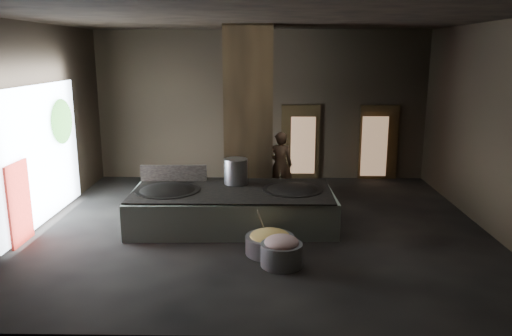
{
  "coord_description": "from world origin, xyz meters",
  "views": [
    {
      "loc": [
        0.12,
        -10.71,
        3.85
      ],
      "look_at": [
        -0.09,
        0.45,
        1.25
      ],
      "focal_mm": 35.0,
      "sensor_mm": 36.0,
      "label": 1
    }
  ],
  "objects_px": {
    "wok_right": "(292,193)",
    "cook": "(280,165)",
    "meat_basin": "(282,254)",
    "veg_basin": "(270,245)",
    "stock_pot": "(236,171)",
    "hearth_platform": "(232,208)",
    "wok_left": "(168,194)"
  },
  "relations": [
    {
      "from": "wok_right",
      "to": "wok_left",
      "type": "bearing_deg",
      "value": -177.95
    },
    {
      "from": "wok_right",
      "to": "cook",
      "type": "relative_size",
      "value": 0.74
    },
    {
      "from": "wok_left",
      "to": "meat_basin",
      "type": "bearing_deg",
      "value": -40.6
    },
    {
      "from": "cook",
      "to": "wok_right",
      "type": "bearing_deg",
      "value": 96.76
    },
    {
      "from": "wok_left",
      "to": "cook",
      "type": "bearing_deg",
      "value": 41.72
    },
    {
      "from": "stock_pot",
      "to": "veg_basin",
      "type": "relative_size",
      "value": 0.62
    },
    {
      "from": "wok_left",
      "to": "meat_basin",
      "type": "distance_m",
      "value": 3.33
    },
    {
      "from": "stock_pot",
      "to": "meat_basin",
      "type": "height_order",
      "value": "stock_pot"
    },
    {
      "from": "wok_right",
      "to": "stock_pot",
      "type": "height_order",
      "value": "stock_pot"
    },
    {
      "from": "hearth_platform",
      "to": "wok_left",
      "type": "bearing_deg",
      "value": 180.0
    },
    {
      "from": "stock_pot",
      "to": "veg_basin",
      "type": "height_order",
      "value": "stock_pot"
    },
    {
      "from": "cook",
      "to": "stock_pot",
      "type": "bearing_deg",
      "value": 58.84
    },
    {
      "from": "wok_left",
      "to": "cook",
      "type": "xyz_separation_m",
      "value": [
        2.59,
        2.31,
        0.15
      ]
    },
    {
      "from": "wok_right",
      "to": "stock_pot",
      "type": "relative_size",
      "value": 2.25
    },
    {
      "from": "meat_basin",
      "to": "wok_right",
      "type": "bearing_deg",
      "value": 82.3
    },
    {
      "from": "cook",
      "to": "veg_basin",
      "type": "relative_size",
      "value": 1.87
    },
    {
      "from": "meat_basin",
      "to": "stock_pot",
      "type": "bearing_deg",
      "value": 110.0
    },
    {
      "from": "veg_basin",
      "to": "meat_basin",
      "type": "relative_size",
      "value": 1.24
    },
    {
      "from": "wok_right",
      "to": "cook",
      "type": "bearing_deg",
      "value": 95.37
    },
    {
      "from": "cook",
      "to": "meat_basin",
      "type": "bearing_deg",
      "value": 90.17
    },
    {
      "from": "meat_basin",
      "to": "veg_basin",
      "type": "bearing_deg",
      "value": 110.43
    },
    {
      "from": "wok_right",
      "to": "stock_pot",
      "type": "bearing_deg",
      "value": 158.96
    },
    {
      "from": "stock_pot",
      "to": "meat_basin",
      "type": "xyz_separation_m",
      "value": [
        1.0,
        -2.74,
        -0.92
      ]
    },
    {
      "from": "veg_basin",
      "to": "meat_basin",
      "type": "xyz_separation_m",
      "value": [
        0.21,
        -0.57,
        0.04
      ]
    },
    {
      "from": "wok_right",
      "to": "veg_basin",
      "type": "xyz_separation_m",
      "value": [
        -0.51,
        -1.67,
        -0.57
      ]
    },
    {
      "from": "meat_basin",
      "to": "wok_left",
      "type": "bearing_deg",
      "value": 139.4
    },
    {
      "from": "hearth_platform",
      "to": "stock_pot",
      "type": "relative_size",
      "value": 7.67
    },
    {
      "from": "wok_left",
      "to": "stock_pot",
      "type": "height_order",
      "value": "stock_pot"
    },
    {
      "from": "hearth_platform",
      "to": "wok_right",
      "type": "height_order",
      "value": "wok_right"
    },
    {
      "from": "hearth_platform",
      "to": "wok_right",
      "type": "distance_m",
      "value": 1.4
    },
    {
      "from": "stock_pot",
      "to": "wok_right",
      "type": "bearing_deg",
      "value": -21.04
    },
    {
      "from": "veg_basin",
      "to": "hearth_platform",
      "type": "bearing_deg",
      "value": 117.25
    }
  ]
}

